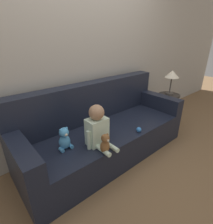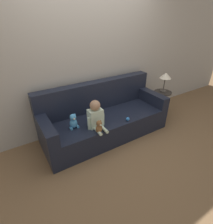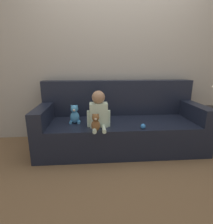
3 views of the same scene
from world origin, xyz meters
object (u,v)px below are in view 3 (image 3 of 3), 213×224
(person_baby, at_px, (99,111))
(plush_toy_side, at_px, (75,115))
(toy_ball, at_px, (143,126))
(couch, at_px, (120,125))
(teddy_bear_brown, at_px, (96,123))

(person_baby, distance_m, plush_toy_side, 0.34)
(toy_ball, bearing_deg, person_baby, 166.92)
(couch, bearing_deg, person_baby, -138.12)
(person_baby, relative_size, teddy_bear_brown, 2.11)
(plush_toy_side, height_order, toy_ball, plush_toy_side)
(couch, distance_m, toy_ball, 0.46)
(couch, height_order, person_baby, couch)
(plush_toy_side, bearing_deg, toy_ball, -17.84)
(couch, height_order, toy_ball, couch)
(plush_toy_side, bearing_deg, couch, 12.09)
(person_baby, relative_size, plush_toy_side, 1.82)
(teddy_bear_brown, distance_m, toy_ball, 0.56)
(teddy_bear_brown, bearing_deg, plush_toy_side, 130.53)
(couch, xyz_separation_m, plush_toy_side, (-0.61, -0.13, 0.20))
(teddy_bear_brown, bearing_deg, toy_ball, 4.49)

